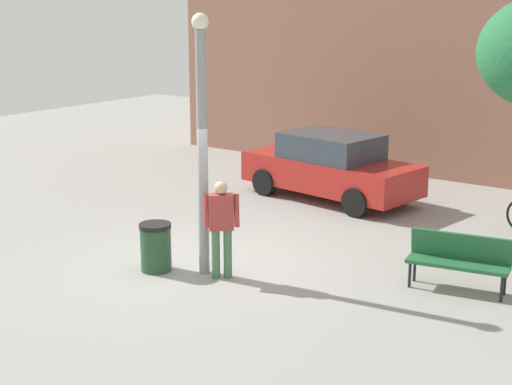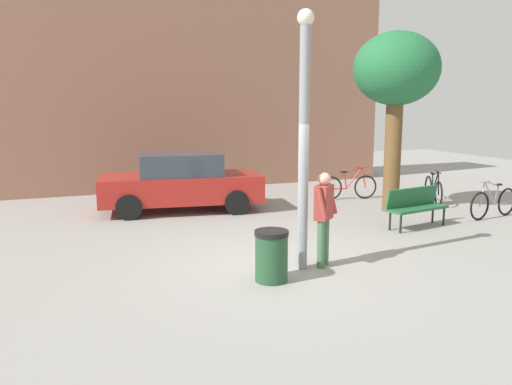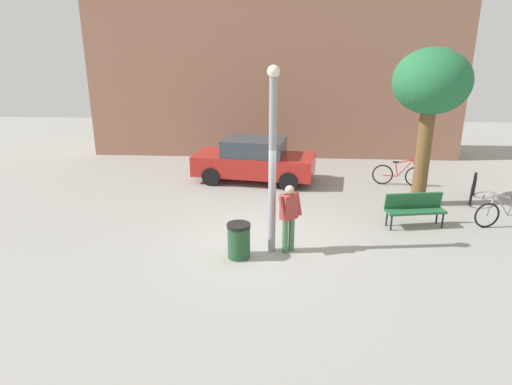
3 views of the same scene
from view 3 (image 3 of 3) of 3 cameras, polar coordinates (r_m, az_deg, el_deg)
The scene contains 11 objects.
ground_plane at distance 11.49m, azimuth 0.78°, elevation -6.38°, with size 36.00×36.00×0.00m, color gray.
building_facade at distance 20.05m, azimuth 2.31°, elevation 14.25°, with size 15.52×2.00×6.59m, color #9E6B56.
lamppost at distance 10.33m, azimuth 2.08°, elevation 4.61°, with size 0.28×0.28×4.34m.
person_by_lamppost at distance 10.73m, azimuth 4.14°, elevation -2.70°, with size 0.60×0.56×1.67m.
park_bench at distance 13.06m, azimuth 19.18°, elevation -1.72°, with size 1.66×0.75×0.92m.
plaza_tree at distance 14.20m, azimuth 21.04°, elevation 12.33°, with size 2.20×2.20×4.65m.
bicycle_black at distance 15.88m, azimuth 25.49°, elevation 0.44°, with size 0.82×1.66×0.97m.
bicycle_red at distance 16.54m, azimuth 17.45°, elevation 2.12°, with size 1.79×0.36×0.97m.
bicycle_silver at distance 14.05m, azimuth 28.74°, elevation -2.32°, with size 1.79×0.36×0.97m.
parked_car_red at distance 16.17m, azimuth -0.23°, elevation 4.08°, with size 4.40×2.29×1.55m.
trash_bin at distance 10.65m, azimuth -2.16°, elevation -6.01°, with size 0.55×0.55×0.84m.
Camera 3 is at (0.53, -10.38, 4.90)m, focal length 32.04 mm.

